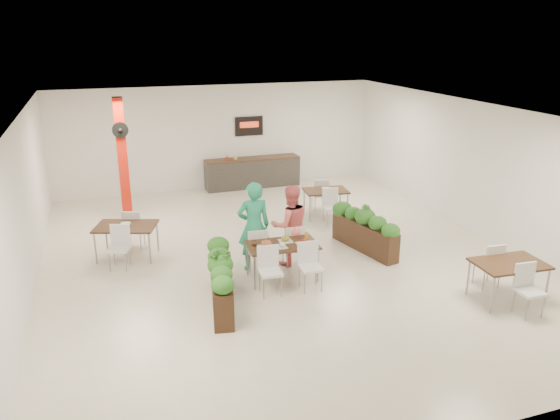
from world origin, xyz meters
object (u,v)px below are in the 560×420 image
at_px(diner_man, 254,226).
at_px(planter_right, 365,229).
at_px(side_table_c, 509,268).
at_px(diner_woman, 290,225).
at_px(main_table, 282,250).
at_px(side_table_a, 126,230).
at_px(planter_left, 221,278).
at_px(red_column, 123,158).
at_px(service_counter, 252,172).
at_px(side_table_b, 326,194).

height_order(diner_man, planter_right, diner_man).
height_order(diner_man, side_table_c, diner_man).
bearing_deg(diner_woman, main_table, 61.41).
distance_m(side_table_a, side_table_c, 7.83).
bearing_deg(planter_left, red_column, 103.29).
xyz_separation_m(red_column, diner_woman, (3.11, -4.16, -0.77)).
distance_m(diner_woman, planter_left, 2.27).
xyz_separation_m(main_table, side_table_a, (-2.87, 2.12, 0.00)).
height_order(service_counter, side_table_a, service_counter).
bearing_deg(main_table, service_counter, 78.97).
bearing_deg(diner_woman, service_counter, -94.93).
relative_size(diner_man, diner_woman, 1.08).
xyz_separation_m(red_column, side_table_c, (6.36, -7.01, -1.01)).
bearing_deg(planter_left, service_counter, 69.81).
bearing_deg(main_table, planter_left, -154.56).
xyz_separation_m(main_table, side_table_b, (2.34, 3.24, -0.01)).
height_order(main_table, side_table_c, same).
bearing_deg(side_table_b, side_table_c, -68.91).
bearing_deg(planter_right, planter_left, -157.94).
bearing_deg(side_table_b, planter_right, -84.48).
relative_size(red_column, side_table_b, 1.93).
distance_m(main_table, diner_woman, 0.81).
height_order(red_column, side_table_b, red_column).
height_order(diner_man, diner_woman, diner_man).
height_order(side_table_b, side_table_c, same).
relative_size(diner_man, side_table_c, 1.16).
height_order(planter_right, side_table_b, planter_right).
bearing_deg(diner_woman, side_table_c, 142.34).
distance_m(red_column, planter_right, 6.47).
height_order(red_column, diner_man, red_column).
distance_m(red_column, side_table_a, 2.88).
distance_m(red_column, planter_left, 5.74).
bearing_deg(side_table_a, service_counter, 66.99).
xyz_separation_m(planter_right, side_table_b, (0.08, 2.42, 0.11)).
height_order(red_column, planter_right, red_column).
xyz_separation_m(red_column, service_counter, (4.00, 1.86, -1.15)).
bearing_deg(diner_man, planter_right, -172.96).
bearing_deg(planter_left, planter_right, 22.06).
relative_size(side_table_a, side_table_c, 1.02).
xyz_separation_m(planter_left, planter_right, (3.66, 1.48, -0.02)).
height_order(red_column, planter_left, red_column).
xyz_separation_m(main_table, diner_man, (-0.39, 0.65, 0.31)).
relative_size(main_table, side_table_c, 1.03).
relative_size(diner_woman, side_table_a, 1.05).
height_order(red_column, side_table_a, red_column).
bearing_deg(main_table, planter_right, 19.88).
distance_m(service_counter, side_table_c, 9.18).
relative_size(planter_left, side_table_c, 1.29).
bearing_deg(side_table_c, red_column, 135.18).
xyz_separation_m(side_table_a, side_table_b, (5.21, 1.12, -0.01)).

